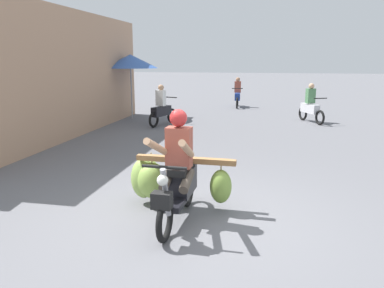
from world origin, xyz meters
The scene contains 7 objects.
ground_plane centered at (0.00, 0.00, 0.00)m, with size 120.00×120.00×0.00m, color slate.
motorbike_main_loaded centered at (-0.43, 0.21, 0.53)m, with size 1.68×1.81×1.58m.
motorbike_distant_ahead_left centered at (-0.53, 13.17, 0.57)m, with size 0.50×1.62×1.40m.
motorbike_distant_ahead_right centered at (2.42, 9.21, 0.57)m, with size 0.85×1.48×1.40m.
motorbike_distant_far_ahead centered at (-2.63, 7.47, 0.57)m, with size 0.70×1.56×1.40m.
shopfront_building centered at (-6.65, 5.24, 1.81)m, with size 4.30×9.92×3.62m.
market_umbrella_near_shop centered at (-4.14, 8.66, 2.15)m, with size 2.03×2.03×2.40m.
Camera 1 is at (0.97, -4.94, 2.23)m, focal length 35.48 mm.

